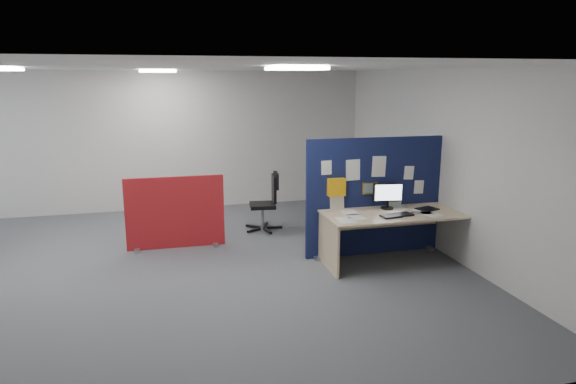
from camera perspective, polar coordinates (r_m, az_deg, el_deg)
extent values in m
plane|color=#53565B|center=(7.22, -17.05, -8.80)|extent=(9.00, 9.00, 0.00)
cube|color=white|center=(6.75, -18.56, 13.10)|extent=(9.00, 7.00, 0.02)
cube|color=silver|center=(10.31, -16.68, 5.32)|extent=(9.00, 0.02, 2.70)
cube|color=silver|center=(3.49, -21.03, -8.78)|extent=(9.00, 0.02, 2.70)
cube|color=silver|center=(7.95, 16.63, 3.27)|extent=(0.02, 7.00, 2.70)
cube|color=white|center=(5.94, 0.91, 13.59)|extent=(0.60, 0.60, 0.04)
cube|color=white|center=(9.23, -14.28, 12.89)|extent=(0.60, 0.60, 0.04)
cube|color=#10153D|center=(7.60, 9.64, -0.50)|extent=(2.10, 0.06, 1.73)
cube|color=gray|center=(7.54, 3.08, -7.16)|extent=(0.08, 0.30, 0.04)
cube|color=gray|center=(8.23, 15.20, -5.88)|extent=(0.08, 0.30, 0.04)
cube|color=white|center=(7.20, 4.29, 2.71)|extent=(0.15, 0.01, 0.20)
cube|color=white|center=(7.35, 7.23, 2.44)|extent=(0.21, 0.01, 0.30)
cube|color=white|center=(7.49, 10.07, 2.81)|extent=(0.21, 0.01, 0.30)
cube|color=white|center=(7.72, 13.29, 2.10)|extent=(0.15, 0.01, 0.20)
cube|color=white|center=(7.35, 5.45, -0.77)|extent=(0.21, 0.01, 0.30)
cube|color=white|center=(7.70, 11.79, -0.49)|extent=(0.21, 0.01, 0.30)
cube|color=white|center=(7.84, 14.34, 0.55)|extent=(0.15, 0.01, 0.20)
cube|color=gold|center=(7.50, 9.09, 0.40)|extent=(0.24, 0.01, 0.18)
cube|color=#F1A50F|center=(7.26, 5.40, 0.54)|extent=(0.25, 0.10, 0.25)
cube|color=tan|center=(7.28, 11.75, -2.40)|extent=(1.98, 0.88, 0.03)
cube|color=tan|center=(7.03, 4.52, -5.81)|extent=(0.03, 0.81, 0.70)
cube|color=tan|center=(7.84, 17.98, -4.46)|extent=(0.03, 0.81, 0.70)
cube|color=tan|center=(7.68, 10.38, -2.82)|extent=(1.78, 0.02, 0.30)
cylinder|color=black|center=(7.47, 10.95, -1.77)|extent=(0.18, 0.18, 0.02)
cube|color=black|center=(7.46, 10.97, -1.37)|extent=(0.04, 0.03, 0.09)
cube|color=black|center=(7.42, 11.03, -0.03)|extent=(0.43, 0.09, 0.27)
cube|color=white|center=(7.40, 11.09, -0.06)|extent=(0.39, 0.06, 0.23)
cube|color=black|center=(7.11, 11.99, -2.55)|extent=(0.47, 0.26, 0.02)
cube|color=gray|center=(7.30, 13.99, -2.23)|extent=(0.11, 0.08, 0.03)
cube|color=black|center=(7.57, 15.20, -1.82)|extent=(0.33, 0.30, 0.01)
cube|color=maroon|center=(8.00, -12.41, -2.25)|extent=(1.48, 0.06, 1.11)
cube|color=gray|center=(8.16, -16.40, -6.11)|extent=(0.08, 0.30, 0.04)
cube|color=gray|center=(8.19, -8.08, -5.64)|extent=(0.08, 0.30, 0.04)
cube|color=black|center=(8.88, -1.54, -3.95)|extent=(0.28, 0.07, 0.04)
cube|color=black|center=(9.04, -2.55, -3.64)|extent=(0.15, 0.27, 0.04)
cube|color=black|center=(8.96, -3.93, -3.82)|extent=(0.23, 0.22, 0.04)
cube|color=black|center=(8.73, -3.81, -4.25)|extent=(0.26, 0.18, 0.04)
cube|color=black|center=(8.68, -2.30, -4.34)|extent=(0.10, 0.28, 0.04)
cylinder|color=gray|center=(8.80, -2.84, -2.81)|extent=(0.05, 0.05, 0.38)
cube|color=black|center=(8.75, -2.85, -1.49)|extent=(0.46, 0.46, 0.06)
cube|color=black|center=(8.71, -1.57, 0.41)|extent=(0.08, 0.38, 0.45)
cube|color=black|center=(8.68, -1.33, 1.29)|extent=(0.09, 0.35, 0.27)
cube|color=white|center=(6.96, 7.54, -2.79)|extent=(0.25, 0.33, 0.00)
cube|color=white|center=(7.20, 6.88, -2.25)|extent=(0.24, 0.32, 0.00)
cube|color=white|center=(7.33, 15.56, -2.37)|extent=(0.28, 0.34, 0.00)
cube|color=white|center=(6.81, 6.45, -3.11)|extent=(0.21, 0.30, 0.00)
cube|color=white|center=(7.64, 11.80, -1.56)|extent=(0.21, 0.30, 0.00)
cube|color=white|center=(7.43, 14.75, -2.12)|extent=(0.22, 0.31, 0.00)
cube|color=white|center=(7.23, 12.52, -2.40)|extent=(0.27, 0.34, 0.00)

